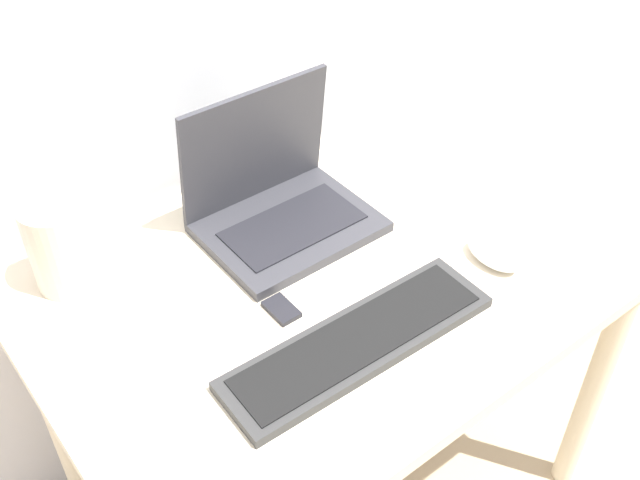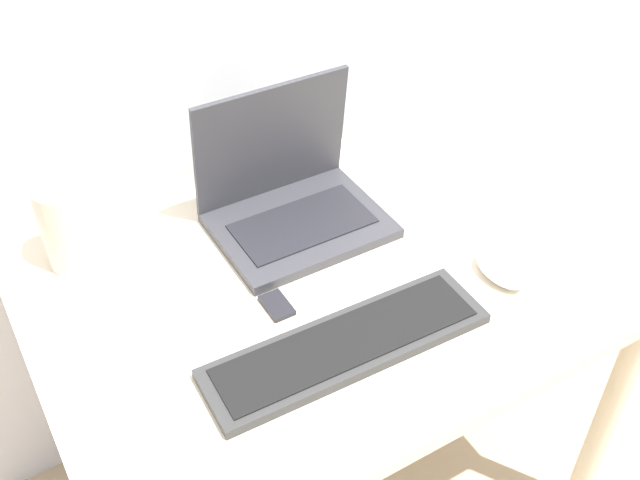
% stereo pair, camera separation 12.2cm
% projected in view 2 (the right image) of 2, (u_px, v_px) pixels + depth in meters
% --- Properties ---
extents(desk, '(1.05, 0.73, 0.71)m').
position_uv_depth(desk, '(337.00, 310.00, 1.38)').
color(desk, beige).
rests_on(desk, ground_plane).
extents(laptop, '(0.31, 0.24, 0.26)m').
position_uv_depth(laptop, '(288.00, 196.00, 1.39)').
color(laptop, '#333338').
rests_on(laptop, desk).
extents(keyboard, '(0.47, 0.14, 0.02)m').
position_uv_depth(keyboard, '(347.00, 345.00, 1.17)').
color(keyboard, '#2D2D2D').
rests_on(keyboard, desk).
extents(mouse, '(0.06, 0.11, 0.04)m').
position_uv_depth(mouse, '(501.00, 269.00, 1.29)').
color(mouse, white).
rests_on(mouse, desk).
extents(vase, '(0.12, 0.12, 0.23)m').
position_uv_depth(vase, '(71.00, 207.00, 1.27)').
color(vase, beige).
rests_on(vase, desk).
extents(mp3_player, '(0.04, 0.06, 0.01)m').
position_uv_depth(mp3_player, '(277.00, 305.00, 1.24)').
color(mp3_player, black).
rests_on(mp3_player, desk).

